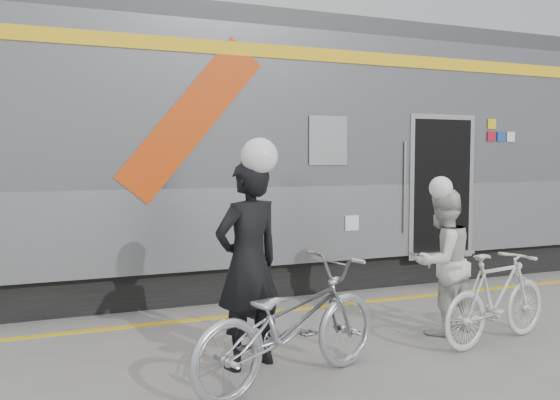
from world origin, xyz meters
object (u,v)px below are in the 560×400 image
bicycle_left (290,323)px  man (248,264)px  woman (442,262)px  bicycle_right (497,298)px

bicycle_left → man: bearing=2.1°
bicycle_left → woman: bearing=-88.9°
man → bicycle_right: size_ratio=1.20×
man → bicycle_right: 2.77m
bicycle_left → woman: woman is taller
man → bicycle_right: (2.70, -0.34, -0.50)m
bicycle_right → man: bearing=71.1°
woman → bicycle_right: bearing=106.9°
bicycle_left → woman: 2.35m
bicycle_left → bicycle_right: bicycle_left is taller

